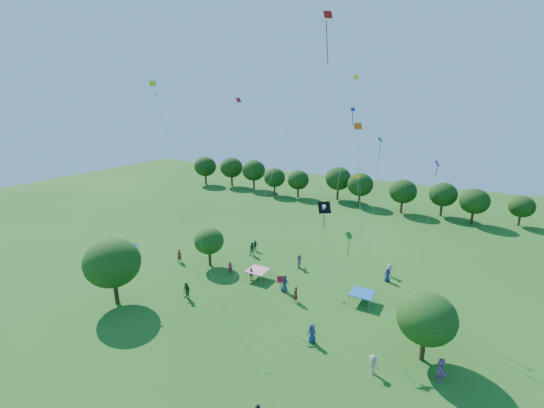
{
  "coord_description": "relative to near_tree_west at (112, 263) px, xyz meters",
  "views": [
    {
      "loc": [
        14.27,
        -11.66,
        19.35
      ],
      "look_at": [
        0.0,
        14.0,
        11.0
      ],
      "focal_mm": 24.0,
      "sensor_mm": 36.0,
      "label": 1
    }
  ],
  "objects": [
    {
      "name": "crowd_person_9",
      "position": [
        24.67,
        2.56,
        -3.58
      ],
      "size": [
        1.06,
        0.67,
        1.5
      ],
      "primitive_type": "imported",
      "rotation": [
        0.0,
        0.0,
        -0.25
      ],
      "color": "#A79486",
      "rests_on": "ground"
    },
    {
      "name": "near_tree_west",
      "position": [
        0.0,
        0.0,
        0.0
      ],
      "size": [
        5.34,
        5.34,
        6.74
      ],
      "color": "#422B19",
      "rests_on": "ground"
    },
    {
      "name": "small_kite_7",
      "position": [
        -0.13,
        8.58,
        10.02
      ],
      "size": [
        2.32,
        1.56,
        18.87
      ],
      "color": "#0BA995"
    },
    {
      "name": "red_high_kite",
      "position": [
        16.9,
        6.29,
        15.81
      ],
      "size": [
        7.73,
        4.4,
        24.43
      ],
      "color": "red"
    },
    {
      "name": "crowd_person_2",
      "position": [
        5.72,
        16.26,
        -3.44
      ],
      "size": [
        0.98,
        0.95,
        1.79
      ],
      "primitive_type": "imported",
      "rotation": [
        0.0,
        0.0,
        0.73
      ],
      "color": "#23522A",
      "rests_on": "ground"
    },
    {
      "name": "small_kite_8",
      "position": [
        2.71,
        19.33,
        11.46
      ],
      "size": [
        6.18,
        3.94,
        18.43
      ],
      "color": "red"
    },
    {
      "name": "pirate_kite",
      "position": [
        18.51,
        7.74,
        6.02
      ],
      "size": [
        2.94,
        3.11,
        9.67
      ],
      "color": "black"
    },
    {
      "name": "small_kite_5",
      "position": [
        26.74,
        8.77,
        7.56
      ],
      "size": [
        0.81,
        2.9,
        13.86
      ],
      "color": "#9E1A9E"
    },
    {
      "name": "crowd_person_3",
      "position": [
        22.48,
        18.93,
        -3.56
      ],
      "size": [
        1.1,
        0.72,
        1.55
      ],
      "primitive_type": "imported",
      "rotation": [
        0.0,
        0.0,
        6.57
      ],
      "color": "#AEA58B",
      "rests_on": "ground"
    },
    {
      "name": "crowd_person_14",
      "position": [
        5.6,
        3.91,
        -3.45
      ],
      "size": [
        0.91,
        0.55,
        1.76
      ],
      "primitive_type": "imported",
      "rotation": [
        0.0,
        0.0,
        -0.09
      ],
      "color": "#204C22",
      "rests_on": "ground"
    },
    {
      "name": "small_kite_4",
      "position": [
        18.33,
        16.84,
        9.53
      ],
      "size": [
        3.11,
        1.97,
        17.39
      ],
      "color": "#1323C2"
    },
    {
      "name": "small_kite_1",
      "position": [
        19.65,
        13.32,
        10.03
      ],
      "size": [
        1.16,
        3.47,
        16.11
      ],
      "color": "#FF570D"
    },
    {
      "name": "crowd_person_12",
      "position": [
        13.53,
        10.08,
        -3.41
      ],
      "size": [
        0.98,
        0.65,
        1.84
      ],
      "primitive_type": "imported",
      "rotation": [
        0.0,
        0.0,
        3.33
      ],
      "color": "navy",
      "rests_on": "ground"
    },
    {
      "name": "crowd_person_11",
      "position": [
        29.09,
        4.2,
        -3.44
      ],
      "size": [
        1.1,
        1.77,
        1.79
      ],
      "primitive_type": "imported",
      "rotation": [
        0.0,
        0.0,
        1.9
      ],
      "color": "#AC65AD",
      "rests_on": "ground"
    },
    {
      "name": "treeline",
      "position": [
        13.09,
        46.5,
        -0.24
      ],
      "size": [
        88.01,
        8.77,
        6.77
      ],
      "color": "#422B19",
      "rests_on": "ground"
    },
    {
      "name": "crowd_person_7",
      "position": [
        6.19,
        10.63,
        -3.57
      ],
      "size": [
        0.67,
        0.59,
        1.52
      ],
      "primitive_type": "imported",
      "rotation": [
        0.0,
        0.0,
        3.64
      ],
      "color": "maroon",
      "rests_on": "ground"
    },
    {
      "name": "small_kite_11",
      "position": [
        22.04,
        3.08,
        4.27
      ],
      "size": [
        0.48,
        2.78,
        8.96
      ],
      "color": "#2D8017"
    },
    {
      "name": "crowd_person_8",
      "position": [
        25.78,
        11.84,
        -3.59
      ],
      "size": [
        0.82,
        0.74,
        1.48
      ],
      "primitive_type": "imported",
      "rotation": [
        0.0,
        0.0,
        3.75
      ],
      "color": "#214F32",
      "rests_on": "ground"
    },
    {
      "name": "crowd_person_4",
      "position": [
        5.19,
        17.78,
        -3.57
      ],
      "size": [
        0.98,
        0.72,
        1.52
      ],
      "primitive_type": "imported",
      "rotation": [
        0.0,
        0.0,
        3.54
      ],
      "color": "#3E3832",
      "rests_on": "ground"
    },
    {
      "name": "crowd_person_0",
      "position": [
        22.53,
        17.6,
        -3.55
      ],
      "size": [
        0.88,
        0.69,
        1.57
      ],
      "primitive_type": "imported",
      "rotation": [
        0.0,
        0.0,
        3.55
      ],
      "color": "navy",
      "rests_on": "ground"
    },
    {
      "name": "crowd_person_6",
      "position": [
        19.37,
        3.71,
        -3.48
      ],
      "size": [
        0.9,
        0.58,
        1.69
      ],
      "primitive_type": "imported",
      "rotation": [
        0.0,
        0.0,
        6.13
      ],
      "color": "navy",
      "rests_on": "ground"
    },
    {
      "name": "tent_red_stripe",
      "position": [
        9.63,
        11.09,
        -3.3
      ],
      "size": [
        2.2,
        2.2,
        1.1
      ],
      "color": "red",
      "rests_on": "ground"
    },
    {
      "name": "small_kite_10",
      "position": [
        20.14,
        6.62,
        10.05
      ],
      "size": [
        1.09,
        5.26,
        19.96
      ],
      "color": "#FEFF16"
    },
    {
      "name": "small_kite_2",
      "position": [
        4.54,
        4.27,
        11.49
      ],
      "size": [
        3.94,
        2.89,
        19.76
      ],
      "color": "yellow"
    },
    {
      "name": "small_kite_0",
      "position": [
        15.97,
        4.93,
        -0.48
      ],
      "size": [
        3.95,
        1.9,
        3.18
      ],
      "color": "red"
    },
    {
      "name": "tent_blue",
      "position": [
        21.3,
        11.82,
        -3.3
      ],
      "size": [
        2.2,
        2.2,
        1.1
      ],
      "color": "#1959A3",
      "rests_on": "ground"
    },
    {
      "name": "crowd_person_10",
      "position": [
        9.15,
        10.47,
        -3.59
      ],
      "size": [
        0.95,
        0.65,
        1.48
      ],
      "primitive_type": "imported",
      "rotation": [
        0.0,
        0.0,
        0.33
      ],
      "color": "#483C3A",
      "rests_on": "ground"
    },
    {
      "name": "crowd_person_13",
      "position": [
        -1.17,
        10.14,
        -3.48
      ],
      "size": [
        0.64,
        0.75,
        1.71
      ],
      "primitive_type": "imported",
      "rotation": [
        0.0,
        0.0,
        4.29
      ],
      "color": "maroon",
      "rests_on": "ground"
    },
    {
      "name": "near_tree_east",
      "position": [
        27.66,
        5.88,
        -0.67
      ],
      "size": [
        4.4,
        4.4,
        5.65
      ],
      "color": "#422B19",
      "rests_on": "ground"
    },
    {
      "name": "small_kite_3",
      "position": [
        21.16,
        14.6,
        8.52
      ],
      "size": [
        0.78,
        1.56,
        14.77
      ],
      "color": "#1C9B4F"
    },
    {
      "name": "near_tree_north",
      "position": [
        2.71,
        11.28,
        -1.15
      ],
      "size": [
        3.56,
        3.56,
        4.79
      ],
      "color": "#422B19",
      "rests_on": "ground"
    },
    {
      "name": "small_kite_9",
      "position": [
        20.2,
        12.69,
        5.56
      ],
      "size": [
        0.89,
        4.38,
        11.58
      ],
      "color": "#CF8C0A"
    },
    {
      "name": "small_kite_6",
      "position": [
        2.03,
        2.28,
        0.76
      ],
      "size": [
        6.21,
        4.57,
        4.69
      ],
      "color": "white"
    },
    {
      "name": "crowd_person_5",
      "position": [
        12.53,
        15.93,
        -3.5
      ],
      "size": [
        1.04,
        1.66,
        1.67
      ],
      "primitive_type": "imported",
      "rotation": [
        0.0,
        0.0,
        1.91
      ],
      "color": "#8B517C",
      "rests_on": "ground"
    },
    {
      "name": "crowd_person_1",
      "position": [
        15.46,
        8.75,
        -3.49
      ],
      "size": [
        0.55,
        0.71,
        1.68
      ],
      "primitive_type": "imported",
      "rotation": [
        0.0,
        0.0,
        4.46
      ],
      "color": "maroon",
      "rests_on": "ground"
    }
  ]
}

